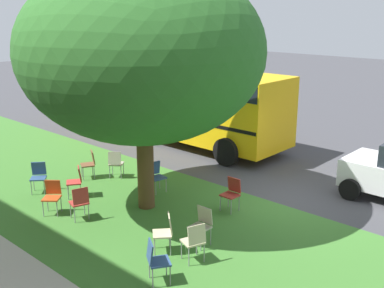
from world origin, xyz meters
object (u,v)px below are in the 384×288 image
Objects in this scene: chair_1 at (202,223)px; chair_4 at (194,240)px; chair_6 at (156,174)px; chair_8 at (80,201)px; chair_10 at (90,162)px; chair_7 at (116,162)px; chair_3 at (165,230)px; chair_9 at (232,192)px; school_bus at (169,95)px; chair_5 at (156,259)px; chair_2 at (76,179)px; street_tree at (142,52)px; chair_0 at (52,194)px; chair_11 at (39,175)px.

chair_4 is at bearing 119.99° from chair_1.
chair_6 and chair_8 have the same top height.
chair_10 is (5.43, -0.90, 0.00)m from chair_1.
chair_7 is at bearing 2.35° from chair_6.
chair_9 is (0.30, -2.73, 0.00)m from chair_3.
school_bus is at bearing -72.57° from chair_10.
chair_4 is 1.07m from chair_5.
chair_10 is at bearing -49.77° from chair_2.
chair_1 is at bearing 163.37° from chair_7.
street_tree reaches higher than chair_9.
chair_8 is 3.08m from chair_10.
chair_6 and chair_10 have the same top height.
chair_1 is at bearing -78.45° from chair_5.
chair_0 is 1.00× the size of chair_6.
school_bus reaches higher than chair_2.
chair_0 is 1.00× the size of chair_10.
chair_2 is 1.00× the size of chair_11.
chair_11 is (1.12, 0.51, 0.00)m from chair_2.
chair_5 is 1.00× the size of chair_9.
chair_2 is 1.59m from chair_8.
chair_5 is (-0.71, 0.96, 0.00)m from chair_3.
chair_3 is (-2.12, 1.37, -3.57)m from street_tree.
chair_10 is at bearing 107.43° from school_bus.
chair_7 is at bearing -26.52° from chair_3.
chair_3 and chair_7 have the same top height.
chair_2 is 1.00× the size of chair_5.
school_bus is at bearing -41.93° from chair_4.
chair_6 is (2.73, -2.31, 0.00)m from chair_3.
chair_7 is (1.75, 0.07, 0.00)m from chair_6.
chair_2 is at bearing 130.23° from chair_10.
chair_6 is at bearing -177.65° from chair_7.
chair_8 is at bearing 89.98° from chair_6.
chair_2 is (0.48, -1.05, 0.00)m from chair_0.
chair_7 is 0.81m from chair_10.
school_bus is (2.59, -6.26, 1.24)m from chair_2.
street_tree is 4.65m from chair_10.
chair_0 and chair_5 have the same top height.
street_tree reaches higher than chair_4.
chair_3 is at bearing 161.60° from chair_10.
chair_10 is at bearing 42.67° from chair_7.
school_bus is (7.03, -5.99, 1.24)m from chair_1.
street_tree is 4.32m from chair_0.
chair_7 is (5.24, -2.13, 0.00)m from chair_4.
chair_1 is 0.79m from chair_4.
chair_6 is 0.08× the size of school_bus.
chair_5 is at bearing 87.96° from chair_4.
chair_9 is (1.01, -3.69, 0.00)m from chair_5.
chair_1 is 0.87m from chair_3.
chair_2 is at bearing -31.21° from chair_8.
chair_2 is 1.23m from chair_11.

